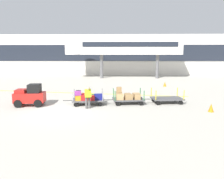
{
  "coord_description": "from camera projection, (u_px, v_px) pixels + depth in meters",
  "views": [
    {
      "loc": [
        3.77,
        -13.67,
        3.72
      ],
      "look_at": [
        3.26,
        2.43,
        1.08
      ],
      "focal_mm": 34.78,
      "sensor_mm": 36.0,
      "label": 1
    }
  ],
  "objects": [
    {
      "name": "baggage_handler",
      "position": [
        88.0,
        96.0,
        14.8
      ],
      "size": [
        0.52,
        0.53,
        1.56
      ],
      "color": "#4C4C4C",
      "rests_on": "ground_plane"
    },
    {
      "name": "baggage_cart_lead",
      "position": [
        88.0,
        98.0,
        16.04
      ],
      "size": [
        3.06,
        1.66,
        1.1
      ],
      "color": "#4C4C4F",
      "rests_on": "ground_plane"
    },
    {
      "name": "jet_bridge",
      "position": [
        118.0,
        46.0,
        33.01
      ],
      "size": [
        17.72,
        3.0,
        6.24
      ],
      "color": "silver",
      "rests_on": "ground_plane"
    },
    {
      "name": "safety_cone_near",
      "position": [
        165.0,
        84.0,
        25.16
      ],
      "size": [
        0.36,
        0.36,
        0.55
      ],
      "primitive_type": "cone",
      "color": "orange",
      "rests_on": "ground_plane"
    },
    {
      "name": "baggage_cart_tail",
      "position": [
        167.0,
        99.0,
        16.59
      ],
      "size": [
        3.06,
        1.66,
        1.1
      ],
      "color": "#4C4C4F",
      "rests_on": "ground_plane"
    },
    {
      "name": "baggage_cart_middle",
      "position": [
        127.0,
        97.0,
        16.31
      ],
      "size": [
        3.06,
        1.66,
        1.24
      ],
      "color": "#4C4C4F",
      "rests_on": "ground_plane"
    },
    {
      "name": "baggage_tug",
      "position": [
        30.0,
        96.0,
        15.66
      ],
      "size": [
        2.21,
        1.44,
        1.58
      ],
      "color": "red",
      "rests_on": "ground_plane"
    },
    {
      "name": "apron_lead_line",
      "position": [
        82.0,
        93.0,
        20.82
      ],
      "size": [
        19.4,
        2.99,
        0.01
      ],
      "primitive_type": "cube",
      "rotation": [
        0.0,
        0.0,
        -0.14
      ],
      "color": "yellow",
      "rests_on": "ground_plane"
    },
    {
      "name": "ground_plane",
      "position": [
        61.0,
        112.0,
        14.2
      ],
      "size": [
        120.0,
        120.0,
        0.0
      ],
      "primitive_type": "plane",
      "color": "#B2ADA0"
    },
    {
      "name": "safety_cone_far",
      "position": [
        211.0,
        108.0,
        14.07
      ],
      "size": [
        0.36,
        0.36,
        0.55
      ],
      "primitive_type": "cone",
      "color": "orange",
      "rests_on": "ground_plane"
    },
    {
      "name": "terminal_building",
      "position": [
        98.0,
        55.0,
        39.25
      ],
      "size": [
        52.14,
        2.51,
        7.12
      ],
      "color": "silver",
      "rests_on": "ground_plane"
    }
  ]
}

